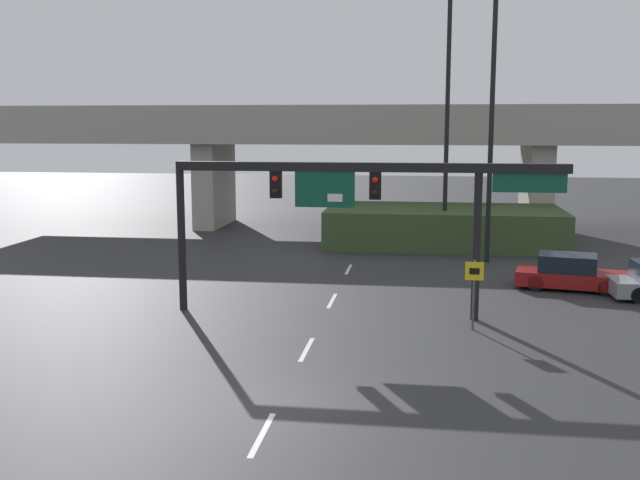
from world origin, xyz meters
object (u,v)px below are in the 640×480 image
object	(u,v)px
highway_light_pole_near	(447,117)
highway_light_pole_far	(492,97)
signal_gantry	(354,193)
speed_limit_sign	(474,285)
parked_sedan_near_right	(570,273)

from	to	relation	value
highway_light_pole_near	highway_light_pole_far	bearing A→B (deg)	-62.57
signal_gantry	highway_light_pole_near	xyz separation A→B (m)	(3.54, 14.98, 2.71)
signal_gantry	highway_light_pole_near	world-z (taller)	highway_light_pole_near
signal_gantry	speed_limit_sign	bearing A→B (deg)	-17.81
speed_limit_sign	signal_gantry	bearing A→B (deg)	162.19
signal_gantry	speed_limit_sign	xyz separation A→B (m)	(4.09, -1.31, -2.83)
highway_light_pole_near	speed_limit_sign	bearing A→B (deg)	-88.06
signal_gantry	highway_light_pole_far	bearing A→B (deg)	63.61
signal_gantry	highway_light_pole_near	size ratio (longest dim) A/B	1.02
highway_light_pole_near	highway_light_pole_far	world-z (taller)	highway_light_pole_far
speed_limit_sign	parked_sedan_near_right	size ratio (longest dim) A/B	0.50
signal_gantry	highway_light_pole_far	world-z (taller)	highway_light_pole_far
highway_light_pole_near	highway_light_pole_far	distance (m)	4.42
speed_limit_sign	parked_sedan_near_right	distance (m)	8.09
highway_light_pole_far	speed_limit_sign	bearing A→B (deg)	-96.59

